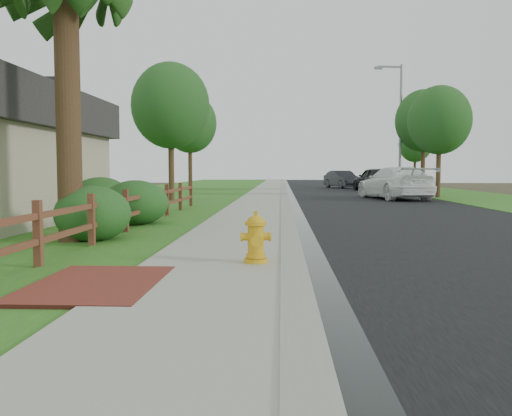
{
  "coord_description": "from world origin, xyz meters",
  "views": [
    {
      "loc": [
        0.21,
        -7.85,
        1.57
      ],
      "look_at": [
        -0.35,
        3.99,
        0.74
      ],
      "focal_mm": 38.0,
      "sensor_mm": 36.0,
      "label": 1
    }
  ],
  "objects_px": {
    "fire_hydrant": "(256,239)",
    "white_suv": "(395,183)",
    "dark_car_mid": "(375,179)",
    "streetlight": "(398,120)",
    "ranch_fence": "(139,206)"
  },
  "relations": [
    {
      "from": "white_suv",
      "to": "ranch_fence",
      "type": "bearing_deg",
      "value": 44.53
    },
    {
      "from": "ranch_fence",
      "to": "fire_hydrant",
      "type": "height_order",
      "value": "ranch_fence"
    },
    {
      "from": "dark_car_mid",
      "to": "white_suv",
      "type": "bearing_deg",
      "value": 74.6
    },
    {
      "from": "fire_hydrant",
      "to": "white_suv",
      "type": "height_order",
      "value": "white_suv"
    },
    {
      "from": "fire_hydrant",
      "to": "dark_car_mid",
      "type": "relative_size",
      "value": 0.16
    },
    {
      "from": "ranch_fence",
      "to": "fire_hydrant",
      "type": "relative_size",
      "value": 20.61
    },
    {
      "from": "white_suv",
      "to": "dark_car_mid",
      "type": "relative_size",
      "value": 1.13
    },
    {
      "from": "ranch_fence",
      "to": "streetlight",
      "type": "bearing_deg",
      "value": 64.16
    },
    {
      "from": "fire_hydrant",
      "to": "streetlight",
      "type": "distance_m",
      "value": 32.34
    },
    {
      "from": "streetlight",
      "to": "ranch_fence",
      "type": "bearing_deg",
      "value": -115.84
    },
    {
      "from": "fire_hydrant",
      "to": "ranch_fence",
      "type": "bearing_deg",
      "value": 120.65
    },
    {
      "from": "fire_hydrant",
      "to": "white_suv",
      "type": "bearing_deg",
      "value": 72.69
    },
    {
      "from": "fire_hydrant",
      "to": "white_suv",
      "type": "relative_size",
      "value": 0.14
    },
    {
      "from": "white_suv",
      "to": "dark_car_mid",
      "type": "bearing_deg",
      "value": -106.73
    },
    {
      "from": "white_suv",
      "to": "streetlight",
      "type": "bearing_deg",
      "value": -114.78
    }
  ]
}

